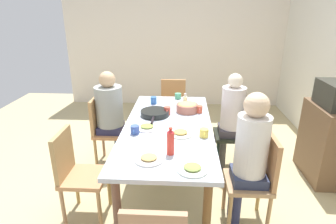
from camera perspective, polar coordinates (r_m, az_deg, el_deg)
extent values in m
plane|color=tan|center=(3.34, 0.00, -15.04)|extent=(7.14, 7.14, 0.00)
cube|color=silver|center=(5.78, 1.73, 14.20)|extent=(0.12, 4.47, 2.60)
cube|color=silver|center=(2.96, 0.00, -3.08)|extent=(2.02, 0.92, 0.04)
cylinder|color=brown|center=(3.98, -4.45, -2.80)|extent=(0.07, 0.07, 0.73)
cylinder|color=brown|center=(2.45, -10.27, -19.96)|extent=(0.07, 0.07, 0.73)
cylinder|color=brown|center=(3.95, 5.96, -3.03)|extent=(0.07, 0.07, 0.73)
cylinder|color=brown|center=(2.40, 7.90, -20.71)|extent=(0.07, 0.07, 0.73)
cube|color=#A5805A|center=(2.74, 15.95, -13.67)|extent=(0.40, 0.40, 0.04)
cylinder|color=#A37C52|center=(2.78, 19.85, -19.33)|extent=(0.04, 0.04, 0.43)
cylinder|color=#AB8749|center=(3.04, 18.09, -15.28)|extent=(0.04, 0.04, 0.43)
cylinder|color=tan|center=(2.70, 12.51, -19.74)|extent=(0.04, 0.04, 0.43)
cylinder|color=#B17E4F|center=(2.97, 11.50, -15.51)|extent=(0.04, 0.04, 0.43)
cube|color=#AB784C|center=(2.66, 20.27, -9.30)|extent=(0.38, 0.04, 0.45)
cylinder|color=#292E51|center=(2.78, 13.73, -18.33)|extent=(0.09, 0.09, 0.45)
cylinder|color=#36324B|center=(2.90, 13.18, -16.36)|extent=(0.09, 0.09, 0.45)
cube|color=#2A324D|center=(2.70, 16.08, -12.61)|extent=(0.30, 0.30, 0.10)
cylinder|color=silver|center=(2.55, 16.79, -6.51)|extent=(0.29, 0.29, 0.54)
sphere|color=beige|center=(2.41, 17.68, 1.35)|extent=(0.21, 0.21, 0.21)
cube|color=#B6844C|center=(4.29, 0.97, 0.09)|extent=(0.40, 0.40, 0.04)
cylinder|color=#AD784A|center=(4.53, 3.19, -1.86)|extent=(0.04, 0.04, 0.43)
cylinder|color=#AC7A4A|center=(4.54, -1.10, -1.78)|extent=(0.04, 0.04, 0.43)
cylinder|color=#A77B4E|center=(4.22, 3.18, -3.63)|extent=(0.04, 0.04, 0.43)
cylinder|color=#A3774D|center=(4.23, -1.44, -3.53)|extent=(0.04, 0.04, 0.43)
cube|color=#B27B49|center=(4.39, 1.09, 3.79)|extent=(0.04, 0.38, 0.45)
cube|color=#B77A4E|center=(3.66, -11.53, -4.09)|extent=(0.40, 0.40, 0.04)
cylinder|color=#A87855|center=(3.95, -13.10, -5.94)|extent=(0.04, 0.04, 0.43)
cylinder|color=tan|center=(3.66, -14.53, -8.29)|extent=(0.04, 0.04, 0.43)
cylinder|color=#A98950|center=(3.87, -8.24, -6.16)|extent=(0.04, 0.04, 0.43)
cylinder|color=#B2834D|center=(3.58, -9.28, -8.60)|extent=(0.04, 0.04, 0.43)
cube|color=tan|center=(3.62, -14.55, -0.60)|extent=(0.38, 0.04, 0.45)
cylinder|color=#2C3A53|center=(3.80, -9.54, -6.59)|extent=(0.09, 0.09, 0.45)
cylinder|color=#293C53|center=(3.66, -10.07, -7.73)|extent=(0.09, 0.09, 0.45)
cube|color=#2A2A4E|center=(3.64, -11.60, -3.23)|extent=(0.30, 0.30, 0.10)
cylinder|color=#989D9A|center=(3.53, -11.94, 1.20)|extent=(0.34, 0.34, 0.50)
sphere|color=tan|center=(3.44, -12.36, 6.51)|extent=(0.20, 0.20, 0.20)
cube|color=#B57E52|center=(2.82, -16.62, -12.64)|extent=(0.40, 0.40, 0.04)
cylinder|color=#AE8747|center=(3.13, -18.19, -14.14)|extent=(0.04, 0.04, 0.43)
cylinder|color=#A57C5A|center=(2.88, -20.64, -17.87)|extent=(0.04, 0.04, 0.43)
cylinder|color=#AE8848|center=(3.03, -11.97, -14.75)|extent=(0.04, 0.04, 0.43)
cylinder|color=tan|center=(2.77, -13.82, -18.75)|extent=(0.04, 0.04, 0.43)
cube|color=#A98553|center=(2.77, -20.67, -8.17)|extent=(0.38, 0.04, 0.45)
cube|color=black|center=(3.60, 12.67, -4.64)|extent=(0.40, 0.40, 0.04)
cylinder|color=black|center=(3.59, 15.51, -9.06)|extent=(0.04, 0.04, 0.43)
cylinder|color=black|center=(3.88, 14.52, -6.59)|extent=(0.04, 0.04, 0.43)
cylinder|color=black|center=(3.53, 10.05, -9.11)|extent=(0.04, 0.04, 0.43)
cylinder|color=black|center=(3.82, 9.49, -6.59)|extent=(0.04, 0.04, 0.43)
cube|color=black|center=(3.54, 15.83, -1.21)|extent=(0.38, 0.04, 0.45)
cylinder|color=#44423F|center=(3.61, 11.01, -8.26)|extent=(0.09, 0.09, 0.45)
cylinder|color=#3D3849|center=(3.75, 10.71, -7.08)|extent=(0.09, 0.09, 0.45)
cube|color=#39363E|center=(3.57, 12.74, -3.77)|extent=(0.30, 0.30, 0.10)
cylinder|color=silver|center=(3.46, 13.13, 0.85)|extent=(0.28, 0.28, 0.51)
sphere|color=beige|center=(3.37, 13.59, 6.21)|extent=(0.18, 0.18, 0.18)
cylinder|color=silver|center=(2.75, 2.59, -4.45)|extent=(0.25, 0.25, 0.01)
ellipsoid|color=tan|center=(2.74, 2.59, -4.08)|extent=(0.14, 0.14, 0.02)
cylinder|color=white|center=(2.19, 5.02, -11.57)|extent=(0.24, 0.24, 0.01)
ellipsoid|color=#839C49|center=(2.18, 5.03, -11.14)|extent=(0.13, 0.13, 0.02)
cylinder|color=silver|center=(2.31, -3.92, -9.61)|extent=(0.24, 0.24, 0.01)
ellipsoid|color=tan|center=(2.30, -3.93, -9.19)|extent=(0.13, 0.13, 0.02)
cylinder|color=silver|center=(2.88, -4.30, -3.22)|extent=(0.25, 0.25, 0.01)
ellipsoid|color=#82A044|center=(2.88, -4.31, -2.87)|extent=(0.13, 0.13, 0.02)
cylinder|color=#9F5D4C|center=(3.33, 3.94, 0.84)|extent=(0.26, 0.26, 0.09)
ellipsoid|color=tan|center=(3.31, 3.96, 1.60)|extent=(0.21, 0.21, 0.04)
cylinder|color=black|center=(3.21, -2.70, -0.19)|extent=(0.33, 0.33, 0.06)
cylinder|color=black|center=(2.97, -3.20, -1.72)|extent=(0.18, 0.02, 0.02)
cylinder|color=#3B5298|center=(2.76, -6.78, -3.61)|extent=(0.09, 0.09, 0.08)
torus|color=#365DA6|center=(2.72, -6.97, -4.08)|extent=(0.05, 0.01, 0.05)
cylinder|color=#CB4F3F|center=(3.23, -0.15, 0.27)|extent=(0.08, 0.08, 0.09)
torus|color=#D64D40|center=(3.18, -0.20, -0.04)|extent=(0.05, 0.01, 0.05)
cylinder|color=#E3C851|center=(2.71, 7.38, -4.21)|extent=(0.09, 0.09, 0.08)
torus|color=#E1C647|center=(2.66, 7.46, -4.72)|extent=(0.05, 0.01, 0.05)
cylinder|color=#4A966A|center=(3.81, 2.05, 3.29)|extent=(0.09, 0.09, 0.07)
torus|color=#469167|center=(3.75, 2.03, 3.04)|extent=(0.05, 0.01, 0.05)
cylinder|color=#CD5339|center=(3.31, 6.41, 0.58)|extent=(0.08, 0.08, 0.08)
torus|color=#CB4C43|center=(3.27, 6.45, 0.28)|extent=(0.05, 0.01, 0.05)
cylinder|color=#3161A8|center=(3.61, -2.97, 2.41)|extent=(0.08, 0.08, 0.09)
torus|color=#3158A0|center=(3.56, -3.06, 2.15)|extent=(0.05, 0.01, 0.05)
cylinder|color=beige|center=(3.45, 3.52, 2.02)|extent=(0.06, 0.06, 0.14)
cone|color=silver|center=(3.43, 3.55, 3.37)|extent=(0.05, 0.05, 0.03)
cylinder|color=silver|center=(3.42, 3.56, 3.69)|extent=(0.03, 0.03, 0.01)
cylinder|color=red|center=(2.35, 0.53, -6.41)|extent=(0.06, 0.06, 0.20)
cone|color=red|center=(2.30, 0.54, -3.84)|extent=(0.06, 0.06, 0.03)
cylinder|color=red|center=(2.29, 0.54, -3.39)|extent=(0.03, 0.03, 0.01)
cube|color=brown|center=(3.81, 29.95, -5.46)|extent=(0.70, 0.44, 0.90)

